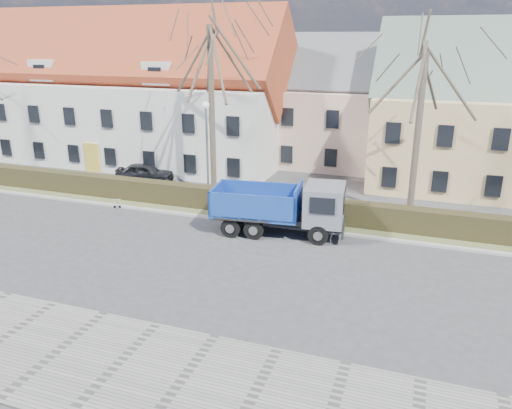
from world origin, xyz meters
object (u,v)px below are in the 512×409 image
at_px(dump_truck, 274,207).
at_px(streetlight, 207,153).
at_px(parked_car_a, 145,173).
at_px(cart_frame, 114,203).

bearing_deg(dump_truck, streetlight, 141.01).
bearing_deg(streetlight, parked_car_a, 155.56).
height_order(dump_truck, cart_frame, dump_truck).
xyz_separation_m(dump_truck, parked_car_a, (-11.28, 6.04, -0.73)).
height_order(streetlight, cart_frame, streetlight).
xyz_separation_m(dump_truck, streetlight, (-5.17, 3.27, 1.71)).
bearing_deg(parked_car_a, streetlight, -128.77).
distance_m(streetlight, parked_car_a, 7.14).
relative_size(dump_truck, parked_car_a, 1.76).
bearing_deg(parked_car_a, cart_frame, 177.65).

